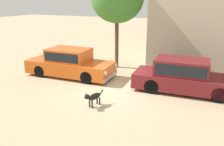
% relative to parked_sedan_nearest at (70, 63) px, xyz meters
% --- Properties ---
extents(ground_plane, '(80.00, 80.00, 0.00)m').
position_rel_parked_sedan_nearest_xyz_m(ground_plane, '(2.92, -1.43, -0.74)').
color(ground_plane, tan).
extents(parked_sedan_nearest, '(4.88, 1.89, 1.50)m').
position_rel_parked_sedan_nearest_xyz_m(parked_sedan_nearest, '(0.00, 0.00, 0.00)').
color(parked_sedan_nearest, '#D15619').
rests_on(parked_sedan_nearest, ground_plane).
extents(parked_sedan_second, '(4.81, 1.93, 1.50)m').
position_rel_parked_sedan_nearest_xyz_m(parked_sedan_second, '(5.93, 0.14, 0.01)').
color(parked_sedan_second, maroon).
rests_on(parked_sedan_second, ground_plane).
extents(stray_dog_spotted, '(0.43, 0.99, 0.64)m').
position_rel_parked_sedan_nearest_xyz_m(stray_dog_spotted, '(2.94, -2.90, -0.34)').
color(stray_dog_spotted, black).
rests_on(stray_dog_spotted, ground_plane).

